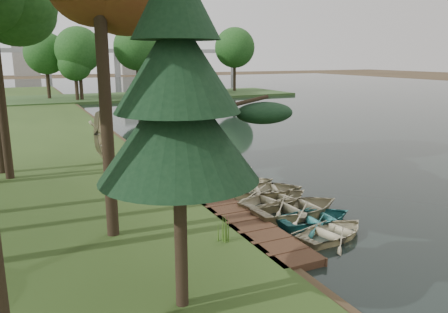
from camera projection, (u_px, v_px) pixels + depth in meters
name	position (u px, v px, depth m)	size (l,w,h in m)	color
ground	(235.00, 193.00, 21.02)	(300.00, 300.00, 0.00)	#3D2F1D
water	(386.00, 112.00, 51.16)	(130.00, 200.00, 0.05)	black
boardwalk	(204.00, 195.00, 20.32)	(1.60, 16.00, 0.30)	#3B2517
peninsula	(137.00, 97.00, 68.33)	(50.00, 14.00, 0.45)	#2C471F
far_trees	(113.00, 56.00, 65.54)	(45.60, 5.60, 8.80)	black
bridge	(91.00, 54.00, 130.20)	(95.90, 4.00, 8.60)	#A5A5A0
building_a	(133.00, 49.00, 154.77)	(10.00, 8.00, 18.00)	#A5A5A0
building_b	(26.00, 57.00, 145.22)	(8.00, 8.00, 12.00)	#A5A5A0
rowboat_0	(333.00, 230.00, 15.66)	(2.21, 3.10, 0.64)	#BAAF87
rowboat_1	(316.00, 216.00, 16.97)	(2.28, 3.19, 0.66)	#2A7474
rowboat_2	(298.00, 206.00, 17.87)	(2.85, 4.00, 0.83)	#BAAF87
rowboat_3	(277.00, 198.00, 19.01)	(2.60, 3.65, 0.76)	#BAAF87
rowboat_4	(262.00, 188.00, 20.34)	(2.76, 3.87, 0.80)	#BAAF87
rowboat_5	(246.00, 181.00, 21.73)	(2.15, 3.01, 0.62)	#BAAF87
rowboat_6	(231.00, 173.00, 23.04)	(2.52, 3.53, 0.73)	#BAAF87
rowboat_7	(229.00, 168.00, 24.26)	(2.24, 3.13, 0.65)	#BAAF87
rowboat_8	(219.00, 162.00, 25.44)	(2.65, 3.71, 0.77)	#BAAF87
rowboat_9	(201.00, 156.00, 26.69)	(2.80, 3.93, 0.81)	#BAAF87
stored_rowboat	(105.00, 157.00, 25.84)	(2.22, 3.11, 0.64)	#BAAF87
pine_tree	(177.00, 93.00, 9.90)	(3.80, 3.80, 8.40)	black
reeds_0	(224.00, 228.00, 14.85)	(0.60, 0.60, 0.91)	#3F661E
reeds_1	(161.00, 188.00, 19.06)	(0.60, 0.60, 1.06)	#3F661E
reeds_2	(161.00, 167.00, 22.74)	(0.60, 0.60, 0.99)	#3F661E
reeds_3	(137.00, 150.00, 27.18)	(0.60, 0.60, 0.91)	#3F661E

